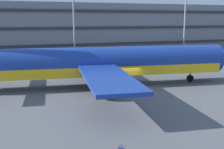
% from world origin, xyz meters
% --- Properties ---
extents(ground_plane, '(600.00, 600.00, 0.00)m').
position_xyz_m(ground_plane, '(0.00, 0.00, 0.00)').
color(ground_plane, '#5B5B60').
extents(terminal_structure, '(133.87, 16.24, 12.41)m').
position_xyz_m(terminal_structure, '(0.00, 46.16, 6.21)').
color(terminal_structure, slate).
rests_on(terminal_structure, ground_plane).
extents(airliner, '(38.08, 30.87, 10.48)m').
position_xyz_m(airliner, '(-3.33, 2.42, 2.96)').
color(airliner, navy).
rests_on(airliner, ground_plane).
extents(light_mast_left, '(1.80, 0.50, 18.94)m').
position_xyz_m(light_mast_left, '(0.06, 33.94, 11.11)').
color(light_mast_left, gray).
rests_on(light_mast_left, ground_plane).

